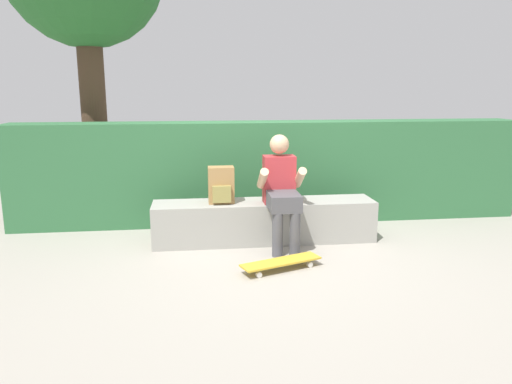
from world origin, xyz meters
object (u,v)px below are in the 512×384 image
at_px(bench_main, 264,221).
at_px(skateboard_near_person, 281,262).
at_px(backpack_on_bench, 221,186).
at_px(person_skater, 281,188).

distance_m(bench_main, skateboard_near_person, 0.92).
xyz_separation_m(bench_main, backpack_on_bench, (-0.48, -0.01, 0.42)).
height_order(skateboard_near_person, backpack_on_bench, backpack_on_bench).
bearing_deg(person_skater, skateboard_near_person, -99.70).
xyz_separation_m(person_skater, skateboard_near_person, (-0.12, -0.69, -0.58)).
bearing_deg(skateboard_near_person, person_skater, 80.30).
distance_m(bench_main, person_skater, 0.50).
distance_m(person_skater, skateboard_near_person, 0.91).
bearing_deg(person_skater, bench_main, 124.75).
xyz_separation_m(bench_main, skateboard_near_person, (0.03, -0.91, -0.15)).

